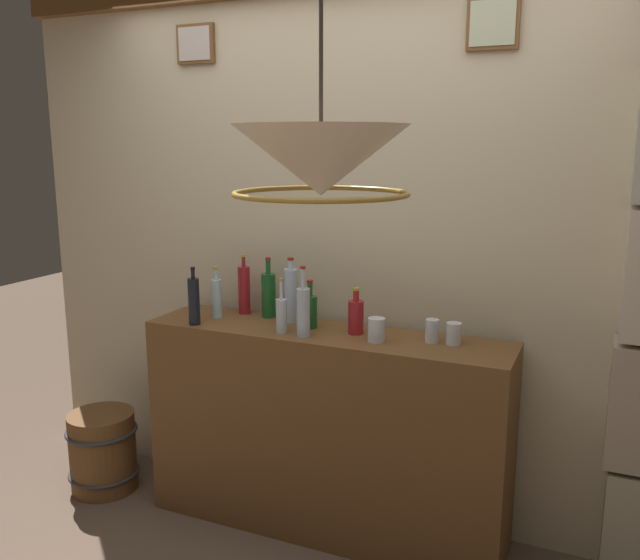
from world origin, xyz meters
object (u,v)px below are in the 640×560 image
Objects in this scene: liquor_bottle_gin at (281,314)px; glass_tumbler_rocks at (376,330)px; liquor_bottle_sherry at (194,301)px; liquor_bottle_vodka at (269,294)px; glass_tumbler_highball at (432,331)px; glass_tumbler_shot at (454,334)px; liquor_bottle_vermouth at (217,298)px; liquor_bottle_mezcal at (310,310)px; wooden_barrel at (103,451)px; liquor_bottle_scotch at (356,316)px; liquor_bottle_port at (303,310)px; pendant_lamp at (321,163)px; liquor_bottle_brandy at (244,289)px; liquor_bottle_bourbon at (291,295)px.

liquor_bottle_gin is 2.41× the size of glass_tumbler_rocks.
liquor_bottle_vodka reaches higher than liquor_bottle_sherry.
glass_tumbler_highball is 0.09m from glass_tumbler_shot.
glass_tumbler_highball is (1.07, 0.03, -0.05)m from liquor_bottle_vermouth.
wooden_barrel is (-1.14, -0.18, -0.85)m from liquor_bottle_mezcal.
liquor_bottle_vodka is at bearing 17.46° from wooden_barrel.
liquor_bottle_mezcal is at bearing 167.06° from glass_tumbler_rocks.
liquor_bottle_gin is 1.36m from wooden_barrel.
liquor_bottle_gin is at bearing -14.31° from liquor_bottle_vermouth.
liquor_bottle_vermouth is 0.25m from liquor_bottle_vodka.
liquor_bottle_sherry is at bearing -171.21° from glass_tumbler_shot.
liquor_bottle_mezcal reaches higher than liquor_bottle_scotch.
pendant_lamp is (0.43, -0.78, 0.67)m from liquor_bottle_port.
liquor_bottle_gin reaches higher than glass_tumbler_shot.
liquor_bottle_mezcal is at bearing -179.28° from glass_tumbler_highball.
liquor_bottle_vermouth reaches higher than glass_tumbler_shot.
wooden_barrel is at bearing -177.23° from liquor_bottle_gin.
liquor_bottle_sherry is 0.37m from liquor_bottle_vodka.
liquor_bottle_scotch is (0.64, -0.11, -0.04)m from liquor_bottle_brandy.
liquor_bottle_vodka is 0.85m from glass_tumbler_highball.
liquor_bottle_mezcal is 0.67m from glass_tumbler_shot.
liquor_bottle_sherry reaches higher than wooden_barrel.
liquor_bottle_sherry is at bearing -167.64° from liquor_bottle_scotch.
liquor_bottle_vodka is at bearing -3.92° from liquor_bottle_brandy.
liquor_bottle_port reaches higher than liquor_bottle_brandy.
glass_tumbler_shot is at bearing 13.30° from liquor_bottle_port.
liquor_bottle_sherry reaches higher than liquor_bottle_scotch.
liquor_bottle_brandy is at bearing 166.21° from glass_tumbler_rocks.
glass_tumbler_rocks is (0.85, -0.06, -0.05)m from liquor_bottle_vermouth.
glass_tumbler_shot is (0.75, 0.14, -0.04)m from liquor_bottle_gin.
glass_tumbler_highball is (0.58, 0.01, -0.03)m from liquor_bottle_mezcal.
liquor_bottle_vermouth is 1.48m from pendant_lamp.
glass_tumbler_highball is at bearing 9.06° from liquor_bottle_sherry.
liquor_bottle_vermouth is 0.80× the size of liquor_bottle_port.
liquor_bottle_sherry reaches higher than glass_tumbler_shot.
liquor_bottle_mezcal is 0.76× the size of liquor_bottle_vodka.
liquor_bottle_port is at bearing 2.05° from wooden_barrel.
pendant_lamp is 2.35m from wooden_barrel.
liquor_bottle_gin is 0.46× the size of pendant_lamp.
glass_tumbler_rocks is 1.11× the size of glass_tumbler_shot.
liquor_bottle_sherry is 0.65× the size of wooden_barrel.
liquor_bottle_bourbon is 0.19m from liquor_bottle_gin.
glass_tumbler_highball is at bearing 11.39° from liquor_bottle_gin.
glass_tumbler_highball is at bearing 1.73° from liquor_bottle_scotch.
liquor_bottle_port is 0.66m from glass_tumbler_shot.
liquor_bottle_mezcal is at bearing 8.82° from wooden_barrel.
glass_tumbler_highball is (0.22, 0.09, -0.00)m from glass_tumbler_rocks.
liquor_bottle_vermouth is at bearing -178.48° from glass_tumbler_highball.
liquor_bottle_vodka is (-0.27, 0.10, 0.03)m from liquor_bottle_mezcal.
liquor_bottle_mezcal is at bearing -14.51° from liquor_bottle_brandy.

